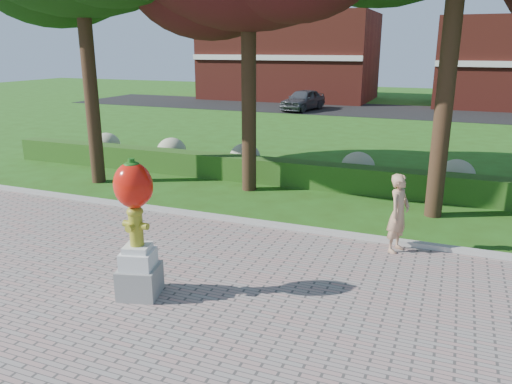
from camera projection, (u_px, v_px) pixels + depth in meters
ground at (225, 279)px, 9.62m from camera, size 100.00×100.00×0.00m
curb at (277, 226)px, 12.27m from camera, size 40.00×0.18×0.15m
lawn_hedge at (320, 176)px, 15.74m from camera, size 24.00×0.70×0.80m
hydrangea_row at (345, 166)px, 16.38m from camera, size 20.10×1.10×0.99m
street at (398, 111)px, 34.54m from camera, size 50.00×8.00×0.02m
building_left at (289, 57)px, 42.49m from camera, size 14.00×8.00×7.00m
hydrant_sculpture at (136, 225)px, 8.56m from camera, size 0.83×0.83×2.50m
woman at (398, 213)px, 10.64m from camera, size 0.58×0.72×1.72m
parked_car at (303, 100)px, 34.88m from camera, size 2.51×4.52×1.46m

